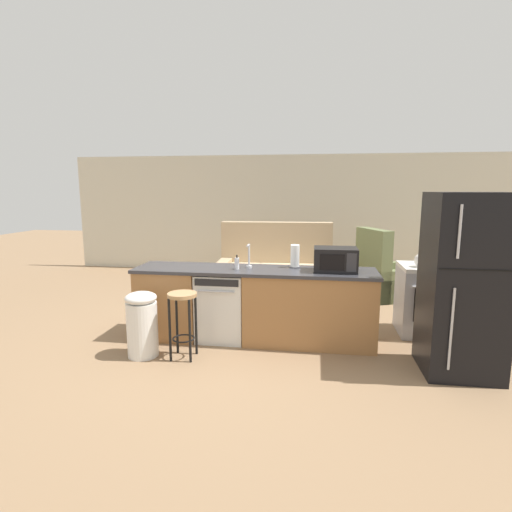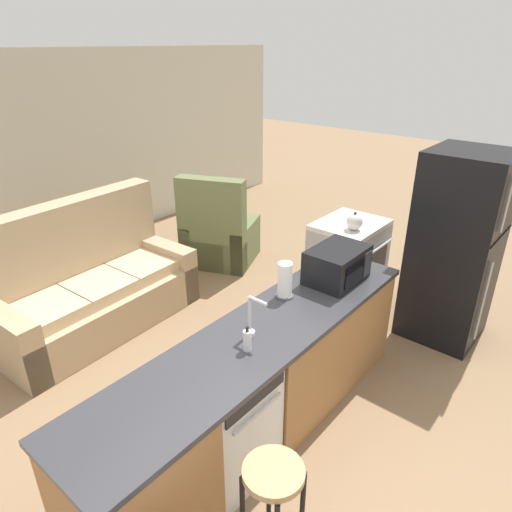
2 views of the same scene
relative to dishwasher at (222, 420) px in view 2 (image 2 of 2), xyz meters
The scene contains 13 objects.
ground_plane 0.49m from the dishwasher, ahead, with size 24.00×24.00×0.00m, color #896B4C.
kitchen_counter 0.49m from the dishwasher, ahead, with size 2.94×0.66×0.90m.
dishwasher is the anchor object (origin of this frame).
stove_range 2.66m from the dishwasher, 11.91° to the left, with size 0.76×0.68×0.90m.
refrigerator 2.70m from the dishwasher, 11.93° to the right, with size 0.72×0.73×1.83m.
microwave 1.50m from the dishwasher, ahead, with size 0.50×0.37×0.28m.
sink_faucet 0.69m from the dishwasher, ahead, with size 0.07×0.18×0.30m.
paper_towel_roll 1.09m from the dishwasher, 10.44° to the left, with size 0.14×0.14×0.28m.
soap_bottle 0.59m from the dishwasher, 15.93° to the right, with size 0.06×0.06×0.18m.
kettle 2.53m from the dishwasher, ahead, with size 0.21×0.17×0.19m.
bar_stool 0.72m from the dishwasher, 114.17° to the right, with size 0.32×0.32×0.74m.
couch 2.32m from the dishwasher, 79.15° to the left, with size 2.05×1.01×1.27m.
armchair 3.21m from the dishwasher, 44.63° to the left, with size 1.07×1.10×1.20m.
Camera 2 is at (-1.82, -1.61, 2.67)m, focal length 32.00 mm.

